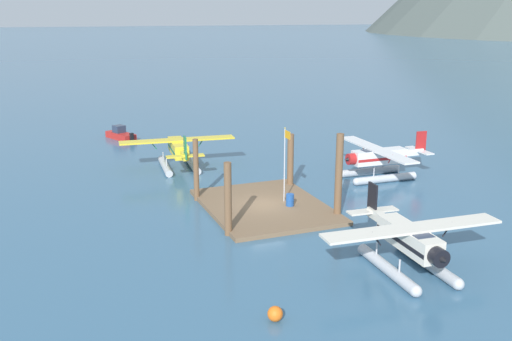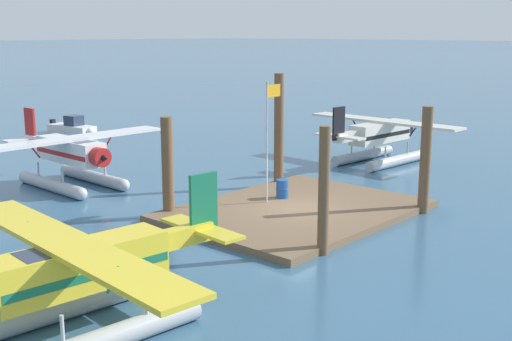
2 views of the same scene
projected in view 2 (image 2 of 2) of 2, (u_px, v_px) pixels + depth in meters
ground_plane at (295, 214)px, 29.21m from camera, size 1200.00×1200.00×0.00m
dock_platform at (296, 211)px, 29.18m from camera, size 10.96×8.34×0.30m
piling_near_left at (324, 191)px, 23.41m from camera, size 0.40×0.40×4.76m
piling_near_right at (425, 160)px, 28.91m from camera, size 0.48×0.48×4.82m
piling_far_left at (168, 168)px, 28.31m from camera, size 0.51×0.51×4.44m
piling_far_right at (279, 131)px, 33.81m from camera, size 0.51×0.51×5.94m
flagpole at (269, 127)px, 29.45m from camera, size 0.95×0.10×5.56m
fuel_drum at (282, 189)px, 30.77m from camera, size 0.62×0.62×0.88m
seaplane_cream_stbd_fwd at (380, 138)px, 40.26m from camera, size 7.98×10.46×3.84m
seaplane_white_bow_left at (71, 157)px, 34.00m from camera, size 10.43×7.98×3.84m
seaplane_yellow_port_aft at (80, 280)px, 17.23m from camera, size 7.96×10.48×3.84m
boat_white_open_north at (73, 128)px, 52.06m from camera, size 2.09×4.87×1.50m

